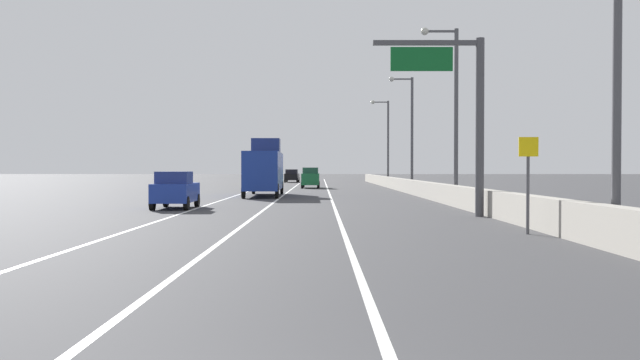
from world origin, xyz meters
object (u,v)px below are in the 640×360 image
object	(u,v)px
car_green_2	(311,178)
overhead_sign_gantry	(463,104)
lamp_post_right_second	(452,103)
car_blue_1	(176,190)
car_black_3	(292,176)
lamp_post_right_near	(608,27)
speed_advisory_sign	(528,177)
lamp_post_right_fourth	(386,137)
car_yellow_0	(262,176)
lamp_post_right_third	(409,126)
box_truck	(265,169)

from	to	relation	value
car_green_2	overhead_sign_gantry	bearing A→B (deg)	-80.28
lamp_post_right_second	car_blue_1	size ratio (longest dim) A/B	2.47
car_black_3	lamp_post_right_near	bearing A→B (deg)	-81.60
overhead_sign_gantry	speed_advisory_sign	xyz separation A→B (m)	(0.44, -7.54, -2.96)
lamp_post_right_fourth	car_black_3	distance (m)	21.37
lamp_post_right_near	car_green_2	world-z (taller)	lamp_post_right_near
car_blue_1	car_yellow_0	bearing A→B (deg)	90.15
car_green_2	car_black_3	xyz separation A→B (m)	(-3.06, 27.54, -0.11)
lamp_post_right_third	car_green_2	bearing A→B (deg)	130.93
lamp_post_right_third	car_blue_1	distance (m)	29.44
car_blue_1	car_green_2	size ratio (longest dim) A/B	0.90
lamp_post_right_fourth	car_green_2	xyz separation A→B (m)	(-8.73, -10.40, -4.72)
speed_advisory_sign	car_yellow_0	world-z (taller)	speed_advisory_sign
car_blue_1	lamp_post_right_fourth	bearing A→B (deg)	71.59
lamp_post_right_second	lamp_post_right_fourth	distance (m)	40.95
lamp_post_right_near	car_blue_1	distance (m)	22.48
box_truck	lamp_post_right_near	bearing A→B (deg)	-69.68
lamp_post_right_second	lamp_post_right_third	distance (m)	20.48
car_blue_1	car_green_2	distance (m)	35.47
car_yellow_0	box_truck	world-z (taller)	box_truck
car_blue_1	lamp_post_right_second	bearing A→B (deg)	16.36
lamp_post_right_third	car_black_3	size ratio (longest dim) A/B	2.12
lamp_post_right_third	car_green_2	world-z (taller)	lamp_post_right_third
car_blue_1	car_green_2	world-z (taller)	car_green_2
speed_advisory_sign	lamp_post_right_fourth	distance (m)	58.63
speed_advisory_sign	car_green_2	world-z (taller)	speed_advisory_sign
speed_advisory_sign	lamp_post_right_fourth	bearing A→B (deg)	88.68
speed_advisory_sign	lamp_post_right_second	distance (m)	18.01
car_green_2	car_yellow_0	bearing A→B (deg)	111.20
lamp_post_right_second	lamp_post_right_near	bearing A→B (deg)	-89.73
lamp_post_right_third	lamp_post_right_fourth	xyz separation A→B (m)	(-0.01, 20.47, 0.00)
lamp_post_right_third	car_yellow_0	bearing A→B (deg)	119.61
speed_advisory_sign	box_truck	xyz separation A→B (m)	(-10.50, 28.52, 0.20)
lamp_post_right_third	car_blue_1	world-z (taller)	lamp_post_right_third
lamp_post_right_second	lamp_post_right_third	xyz separation A→B (m)	(0.29, 20.47, 0.00)
speed_advisory_sign	car_blue_1	world-z (taller)	speed_advisory_sign
speed_advisory_sign	car_green_2	distance (m)	48.65
lamp_post_right_near	lamp_post_right_third	world-z (taller)	same
lamp_post_right_fourth	box_truck	distance (m)	32.43
car_yellow_0	car_green_2	size ratio (longest dim) A/B	0.98
speed_advisory_sign	lamp_post_right_fourth	xyz separation A→B (m)	(1.34, 58.47, 4.00)
lamp_post_right_third	box_truck	xyz separation A→B (m)	(-11.85, -9.48, -3.80)
lamp_post_right_near	lamp_post_right_third	xyz separation A→B (m)	(0.20, 40.95, 0.00)
lamp_post_right_second	car_black_3	xyz separation A→B (m)	(-11.51, 58.10, -4.83)
car_green_2	lamp_post_right_fourth	bearing A→B (deg)	49.98
lamp_post_right_fourth	car_black_3	xyz separation A→B (m)	(-11.79, 17.15, -4.83)
car_black_3	speed_advisory_sign	bearing A→B (deg)	-82.13
car_yellow_0	lamp_post_right_third	bearing A→B (deg)	-60.39
lamp_post_right_second	car_yellow_0	distance (m)	49.78
car_blue_1	lamp_post_right_near	bearing A→B (deg)	-47.31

